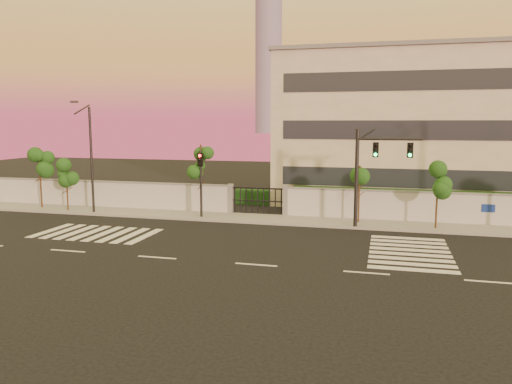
# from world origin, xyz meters

# --- Properties ---
(ground) EXTENTS (120.00, 120.00, 0.00)m
(ground) POSITION_xyz_m (0.00, 0.00, 0.00)
(ground) COLOR black
(ground) RESTS_ON ground
(sidewalk) EXTENTS (60.00, 3.00, 0.15)m
(sidewalk) POSITION_xyz_m (0.00, 10.50, 0.07)
(sidewalk) COLOR gray
(sidewalk) RESTS_ON ground
(perimeter_wall) EXTENTS (60.00, 0.36, 2.20)m
(perimeter_wall) POSITION_xyz_m (0.10, 12.00, 1.07)
(perimeter_wall) COLOR #ABADB2
(perimeter_wall) RESTS_ON ground
(hedge_row) EXTENTS (41.00, 4.25, 1.80)m
(hedge_row) POSITION_xyz_m (1.17, 14.74, 0.82)
(hedge_row) COLOR #103714
(hedge_row) RESTS_ON ground
(institutional_building) EXTENTS (24.40, 12.40, 12.25)m
(institutional_building) POSITION_xyz_m (9.00, 21.99, 6.16)
(institutional_building) COLOR #B5AF99
(institutional_building) RESTS_ON ground
(distant_skyscraper) EXTENTS (16.00, 16.00, 118.00)m
(distant_skyscraper) POSITION_xyz_m (-65.00, 280.00, 61.98)
(distant_skyscraper) COLOR slate
(distant_skyscraper) RESTS_ON ground
(road_markings) EXTENTS (57.00, 7.62, 0.02)m
(road_markings) POSITION_xyz_m (-1.58, 3.76, 0.01)
(road_markings) COLOR silver
(road_markings) RESTS_ON ground
(street_tree_a) EXTENTS (1.58, 1.26, 4.64)m
(street_tree_a) POSITION_xyz_m (-19.51, 10.40, 3.42)
(street_tree_a) COLOR #382314
(street_tree_a) RESTS_ON ground
(street_tree_b) EXTENTS (1.44, 1.15, 3.71)m
(street_tree_b) POSITION_xyz_m (-16.93, 9.95, 2.74)
(street_tree_b) COLOR #382314
(street_tree_b) RESTS_ON ground
(street_tree_c) EXTENTS (1.39, 1.10, 5.06)m
(street_tree_c) POSITION_xyz_m (-6.54, 10.27, 3.72)
(street_tree_c) COLOR #382314
(street_tree_c) RESTS_ON ground
(street_tree_d) EXTENTS (1.38, 1.10, 3.82)m
(street_tree_d) POSITION_xyz_m (4.09, 10.65, 2.81)
(street_tree_d) COLOR #382314
(street_tree_d) RESTS_ON ground
(street_tree_e) EXTENTS (1.47, 1.17, 4.23)m
(street_tree_e) POSITION_xyz_m (8.77, 10.03, 3.11)
(street_tree_e) COLOR #382314
(street_tree_e) RESTS_ON ground
(traffic_signal_main) EXTENTS (3.89, 0.38, 6.15)m
(traffic_signal_main) POSITION_xyz_m (4.73, 9.26, 3.89)
(traffic_signal_main) COLOR black
(traffic_signal_main) RESTS_ON ground
(traffic_signal_secondary) EXTENTS (0.36, 0.35, 4.68)m
(traffic_signal_secondary) POSITION_xyz_m (-6.44, 9.85, 2.97)
(traffic_signal_secondary) COLOR black
(traffic_signal_secondary) RESTS_ON ground
(streetlight_west) EXTENTS (0.48, 1.92, 7.98)m
(streetlight_west) POSITION_xyz_m (-14.61, 9.48, 4.31)
(streetlight_west) COLOR black
(streetlight_west) RESTS_ON ground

